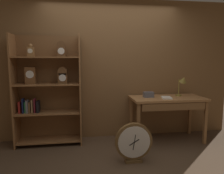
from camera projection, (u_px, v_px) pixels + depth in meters
ground_plane at (124, 170)px, 2.83m from camera, size 10.00×10.00×0.00m
back_wood_panel at (110, 70)px, 3.96m from camera, size 4.80×0.05×2.60m
bookshelf at (48, 91)px, 3.63m from camera, size 1.12×0.38×1.91m
workbench at (168, 103)px, 3.78m from camera, size 1.32×0.64×0.81m
desk_lamp at (183, 82)px, 3.86m from camera, size 0.19×0.19×0.39m
toolbox_small at (148, 95)px, 3.77m from camera, size 0.18×0.11×0.10m
open_repair_manual at (167, 98)px, 3.67m from camera, size 0.20×0.25×0.02m
round_clock_large at (134, 142)px, 3.02m from camera, size 0.55×0.11×0.59m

